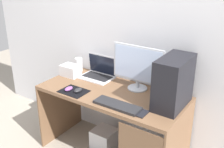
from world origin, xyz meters
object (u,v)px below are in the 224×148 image
object	(u,v)px
pc_tower	(174,82)
cell_phone	(142,114)
mouse_left	(78,90)
monitor	(138,67)
keyboard	(117,105)
mouse_right	(69,89)
speaker	(79,65)
projector	(71,71)
laptop	(98,73)
subwoofer	(104,139)

from	to	relation	value
pc_tower	cell_phone	size ratio (longest dim) A/B	3.34
mouse_left	cell_phone	bearing A→B (deg)	-0.95
monitor	cell_phone	xyz separation A→B (m)	(0.27, -0.39, -0.22)
keyboard	mouse_right	world-z (taller)	mouse_right
pc_tower	keyboard	world-z (taller)	pc_tower
mouse_left	cell_phone	world-z (taller)	mouse_left
speaker	projector	xyz separation A→B (m)	(0.02, -0.16, -0.01)
monitor	keyboard	bearing A→B (deg)	-85.79
pc_tower	mouse_right	bearing A→B (deg)	-162.98
cell_phone	projector	bearing A→B (deg)	164.85
keyboard	laptop	bearing A→B (deg)	140.62
monitor	subwoofer	size ratio (longest dim) A/B	2.26
mouse_left	subwoofer	distance (m)	0.69
mouse_right	projector	bearing A→B (deg)	128.90
mouse_right	subwoofer	world-z (taller)	mouse_right
monitor	mouse_right	xyz separation A→B (m)	(-0.52, -0.40, -0.21)
laptop	mouse_left	xyz separation A→B (m)	(0.06, -0.40, -0.02)
keyboard	subwoofer	xyz separation A→B (m)	(-0.32, 0.25, -0.63)
pc_tower	keyboard	distance (m)	0.51
speaker	keyboard	world-z (taller)	speaker
laptop	subwoofer	size ratio (longest dim) A/B	1.50
mouse_left	mouse_right	size ratio (longest dim) A/B	1.00
pc_tower	subwoofer	xyz separation A→B (m)	(-0.70, -0.03, -0.83)
mouse_left	subwoofer	bearing A→B (deg)	60.71
monitor	projector	size ratio (longest dim) A/B	2.60
speaker	keyboard	xyz separation A→B (m)	(0.80, -0.44, -0.06)
laptop	speaker	xyz separation A→B (m)	(-0.29, 0.02, 0.03)
mouse_right	mouse_left	bearing A→B (deg)	14.74
speaker	keyboard	bearing A→B (deg)	-29.01
projector	mouse_right	bearing A→B (deg)	-51.10
pc_tower	mouse_left	xyz separation A→B (m)	(-0.83, -0.26, -0.20)
projector	pc_tower	bearing A→B (deg)	-0.32
keyboard	mouse_right	distance (m)	0.55
cell_phone	mouse_right	bearing A→B (deg)	-179.01
monitor	speaker	size ratio (longest dim) A/B	3.52
laptop	mouse_left	bearing A→B (deg)	-81.31
pc_tower	subwoofer	bearing A→B (deg)	-177.76
pc_tower	mouse_left	size ratio (longest dim) A/B	4.52
laptop	cell_phone	bearing A→B (deg)	-28.81
mouse_left	pc_tower	bearing A→B (deg)	17.28
monitor	subwoofer	distance (m)	0.90
mouse_right	subwoofer	distance (m)	0.72
keyboard	monitor	bearing A→B (deg)	94.21
projector	keyboard	distance (m)	0.83
pc_tower	projector	world-z (taller)	pc_tower
laptop	monitor	bearing A→B (deg)	-3.11
mouse_right	subwoofer	bearing A→B (deg)	48.72
laptop	projector	size ratio (longest dim) A/B	1.73
projector	mouse_left	xyz separation A→B (m)	(0.33, -0.26, -0.04)
pc_tower	mouse_left	bearing A→B (deg)	-162.72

